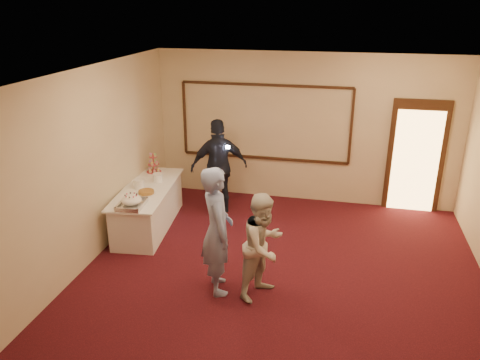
% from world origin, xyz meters
% --- Properties ---
extents(floor, '(7.00, 7.00, 0.00)m').
position_xyz_m(floor, '(0.00, 0.00, 0.00)').
color(floor, black).
rests_on(floor, ground).
extents(room_walls, '(6.04, 7.04, 3.02)m').
position_xyz_m(room_walls, '(0.00, 0.00, 2.03)').
color(room_walls, beige).
rests_on(room_walls, floor).
extents(wall_molding, '(3.45, 0.04, 1.55)m').
position_xyz_m(wall_molding, '(-0.80, 3.47, 1.60)').
color(wall_molding, black).
rests_on(wall_molding, room_walls).
extents(doorway, '(1.05, 0.07, 2.20)m').
position_xyz_m(doorway, '(2.15, 3.45, 1.08)').
color(doorway, black).
rests_on(doorway, floor).
extents(buffet_table, '(1.05, 2.22, 0.77)m').
position_xyz_m(buffet_table, '(-2.58, 1.57, 0.39)').
color(buffet_table, white).
rests_on(buffet_table, floor).
extents(pavlova_tray, '(0.43, 0.57, 0.20)m').
position_xyz_m(pavlova_tray, '(-2.49, 0.75, 0.86)').
color(pavlova_tray, '#ABADB2').
rests_on(pavlova_tray, buffet_table).
extents(cupcake_stand, '(0.29, 0.29, 0.42)m').
position_xyz_m(cupcake_stand, '(-2.78, 2.36, 0.92)').
color(cupcake_stand, '#C03E48').
rests_on(cupcake_stand, buffet_table).
extents(plate_stack_a, '(0.20, 0.20, 0.16)m').
position_xyz_m(plate_stack_a, '(-2.71, 1.52, 0.85)').
color(plate_stack_a, white).
rests_on(plate_stack_a, buffet_table).
extents(plate_stack_b, '(0.19, 0.19, 0.15)m').
position_xyz_m(plate_stack_b, '(-2.51, 1.90, 0.85)').
color(plate_stack_b, white).
rests_on(plate_stack_b, buffet_table).
extents(tart, '(0.31, 0.31, 0.06)m').
position_xyz_m(tart, '(-2.48, 1.30, 0.80)').
color(tart, white).
rests_on(tart, buffet_table).
extents(man, '(0.69, 0.80, 1.86)m').
position_xyz_m(man, '(-0.84, -0.06, 0.93)').
color(man, '#8496CA').
rests_on(man, floor).
extents(woman, '(0.86, 0.93, 1.52)m').
position_xyz_m(woman, '(-0.18, -0.04, 0.76)').
color(woman, beige).
rests_on(woman, floor).
extents(guest, '(1.18, 0.85, 1.85)m').
position_xyz_m(guest, '(-1.51, 2.51, 0.93)').
color(guest, black).
rests_on(guest, floor).
extents(camera_flash, '(0.08, 0.05, 0.05)m').
position_xyz_m(camera_flash, '(-1.29, 2.36, 1.38)').
color(camera_flash, white).
rests_on(camera_flash, guest).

